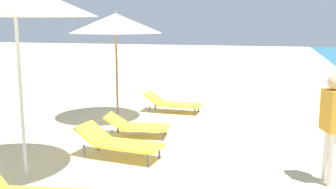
% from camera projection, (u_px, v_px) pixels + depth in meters
% --- Properties ---
extents(lounger_second_shoreside, '(1.52, 0.72, 0.54)m').
position_uv_depth(lounger_second_shoreside, '(119.00, 142.00, 6.75)').
color(lounger_second_shoreside, yellow).
rests_on(lounger_second_shoreside, ground).
extents(umbrella_farthest, '(2.09, 2.09, 2.54)m').
position_uv_depth(umbrella_farthest, '(116.00, 23.00, 8.96)').
color(umbrella_farthest, olive).
rests_on(umbrella_farthest, ground).
extents(lounger_farthest_shoreside, '(1.46, 0.58, 0.50)m').
position_uv_depth(lounger_farthest_shoreside, '(172.00, 103.00, 10.23)').
color(lounger_farthest_shoreside, yellow).
rests_on(lounger_farthest_shoreside, ground).
extents(lounger_farthest_inland, '(1.33, 0.72, 0.44)m').
position_uv_depth(lounger_farthest_inland, '(137.00, 125.00, 8.04)').
color(lounger_farthest_inland, yellow).
rests_on(lounger_farthest_inland, ground).
extents(person_walking_near, '(0.33, 0.41, 1.57)m').
position_uv_depth(person_walking_near, '(333.00, 119.00, 5.54)').
color(person_walking_near, silver).
rests_on(person_walking_near, ground).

